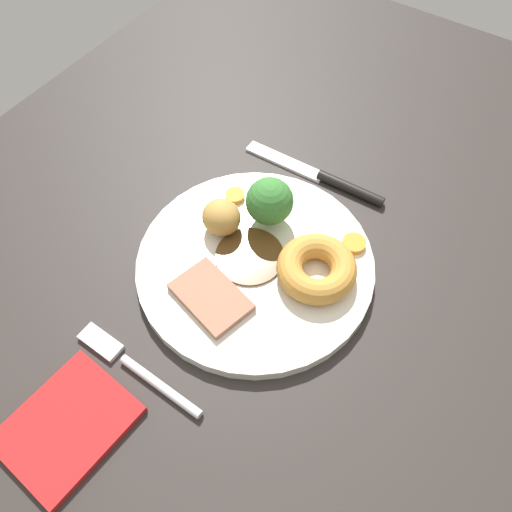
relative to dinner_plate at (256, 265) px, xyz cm
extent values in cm
cube|color=#2B2623|center=(-3.92, 0.09, -2.50)|extent=(120.00, 84.00, 3.60)
cylinder|color=silver|center=(0.00, 0.00, 0.00)|extent=(25.34, 25.34, 1.40)
cylinder|color=#563819|center=(0.09, 0.86, 0.85)|extent=(7.38, 7.38, 0.30)
cube|color=#9E664C|center=(-6.29, 1.29, 1.10)|extent=(6.95, 8.89, 0.80)
torus|color=#C68938|center=(1.94, -6.14, 2.04)|extent=(8.27, 8.27, 2.68)
ellipsoid|color=#BC8C42|center=(1.66, 5.58, 2.58)|extent=(5.16, 5.29, 3.75)
cylinder|color=orange|center=(6.03, 6.90, 1.00)|extent=(2.26, 2.26, 0.61)
cylinder|color=orange|center=(7.55, -7.68, 1.04)|extent=(2.55, 2.55, 0.68)
cylinder|color=#8CB766|center=(5.40, 1.84, 1.44)|extent=(1.34, 1.34, 1.48)
sphere|color=#387A33|center=(5.40, 1.84, 3.99)|extent=(5.20, 5.20, 5.20)
cylinder|color=silver|center=(-16.01, -0.37, -0.25)|extent=(1.17, 9.52, 0.90)
cube|color=silver|center=(-15.78, 7.88, -0.40)|extent=(2.13, 4.56, 0.60)
cylinder|color=black|center=(15.34, -3.35, -0.10)|extent=(1.44, 8.53, 1.20)
cube|color=silver|center=(15.09, 5.65, -0.50)|extent=(2.00, 10.54, 0.40)
cube|color=red|center=(-23.42, 4.74, -0.30)|extent=(11.75, 9.94, 0.80)
camera|label=1|loc=(-24.95, -16.51, 46.36)|focal=36.13mm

